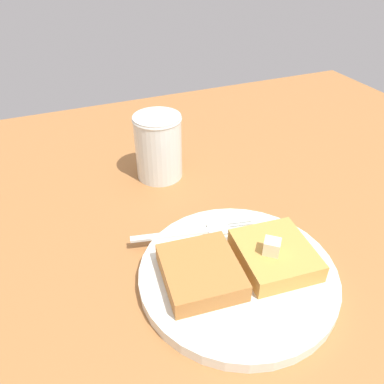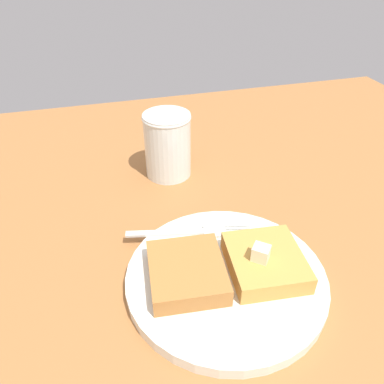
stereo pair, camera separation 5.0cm
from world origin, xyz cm
name	(u,v)px [view 1 (the left image)]	position (x,y,z in cm)	size (l,w,h in cm)	color
table_surface	(267,261)	(0.00, 0.00, 1.46)	(111.61, 111.61, 2.92)	#A36837
plate	(238,274)	(5.70, 2.22, 3.78)	(22.88, 22.88, 1.48)	silver
toast_slice_left	(275,255)	(1.20, 2.66, 5.54)	(8.20, 9.02, 2.29)	gold
toast_slice_middle	(201,272)	(10.20, 1.79, 5.54)	(8.20, 9.02, 2.29)	#AE6F35
butter_pat_primary	(272,247)	(2.16, 3.12, 7.58)	(1.79, 1.62, 1.79)	#F5EEC4
fork	(201,231)	(7.08, -5.31, 4.58)	(15.94, 4.83, 0.36)	silver
syrup_jar	(159,149)	(6.96, -22.52, 7.86)	(7.57, 7.57, 10.47)	#4A1E0C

